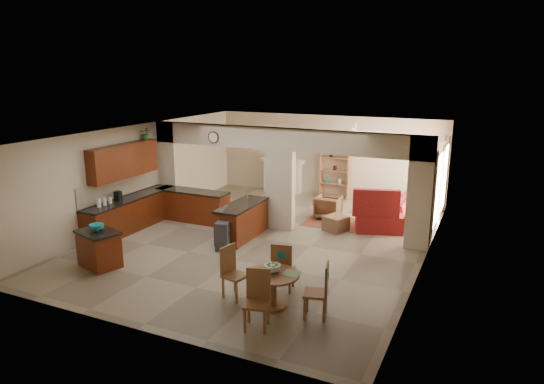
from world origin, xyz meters
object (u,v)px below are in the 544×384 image
at_px(kitchen_island, 99,249).
at_px(armchair, 328,207).
at_px(dining_table, 273,284).
at_px(sofa, 414,211).

distance_m(kitchen_island, armchair, 6.63).
relative_size(dining_table, sofa, 0.42).
height_order(kitchen_island, armchair, kitchen_island).
xyz_separation_m(kitchen_island, dining_table, (4.35, -0.13, 0.05)).
xyz_separation_m(dining_table, sofa, (1.54, 6.44, -0.11)).
height_order(sofa, armchair, sofa).
xyz_separation_m(kitchen_island, armchair, (3.49, 5.63, -0.08)).
bearing_deg(dining_table, armchair, 98.42).
relative_size(kitchen_island, sofa, 0.47).
relative_size(sofa, armchair, 3.23).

